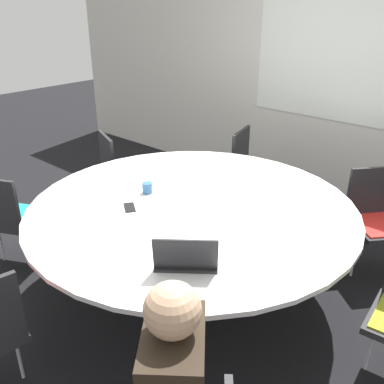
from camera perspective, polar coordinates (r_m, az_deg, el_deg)
ground_plane at (r=3.37m, az=0.00°, el=-12.93°), size 16.00×16.00×0.00m
wall_back at (r=4.60m, az=18.97°, el=14.64°), size 8.00×0.07×2.70m
conference_table at (r=3.02m, az=0.00°, el=-3.19°), size 2.27×2.27×0.73m
chair_2 at (r=3.63m, az=23.58°, el=-2.77°), size 0.60×0.61×0.85m
chair_3 at (r=4.35m, az=7.98°, el=3.58°), size 0.52×0.53×0.85m
chair_4 at (r=4.31m, az=-9.52°, el=3.30°), size 0.57×0.56×0.85m
chair_5 at (r=3.65m, az=-23.39°, el=-2.62°), size 0.58×0.57×0.85m
laptop at (r=2.31m, az=-0.79°, el=-8.75°), size 0.42×0.40×0.21m
coffee_cup at (r=3.16m, az=-5.99°, el=0.55°), size 0.07×0.07×0.08m
cell_phone at (r=2.97m, az=-8.32°, el=-2.05°), size 0.16×0.14×0.01m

